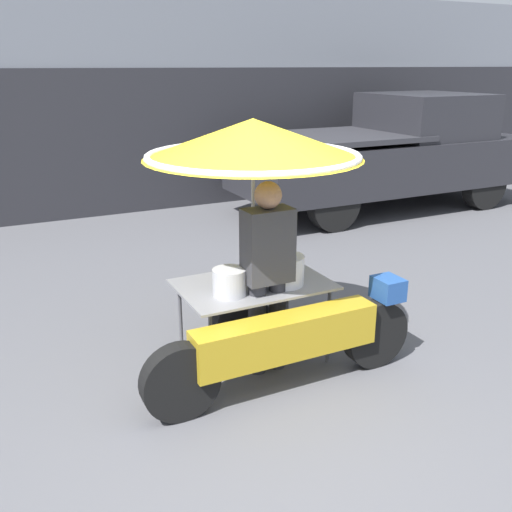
# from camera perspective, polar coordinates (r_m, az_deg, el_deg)

# --- Properties ---
(ground_plane) EXTENTS (36.00, 36.00, 0.00)m
(ground_plane) POSITION_cam_1_polar(r_m,az_deg,el_deg) (3.97, 3.03, -18.07)
(ground_plane) COLOR #56565B
(shopfront_building) EXTENTS (28.00, 2.06, 3.56)m
(shopfront_building) POSITION_cam_1_polar(r_m,az_deg,el_deg) (10.46, -18.30, 14.45)
(shopfront_building) COLOR gray
(shopfront_building) RESTS_ON ground
(vendor_motorcycle_cart) EXTENTS (2.24, 1.67, 1.99)m
(vendor_motorcycle_cart) POSITION_cam_1_polar(r_m,az_deg,el_deg) (4.34, 0.31, 6.86)
(vendor_motorcycle_cart) COLOR black
(vendor_motorcycle_cart) RESTS_ON ground
(vendor_person) EXTENTS (0.38, 0.22, 1.55)m
(vendor_person) POSITION_cam_1_polar(r_m,az_deg,el_deg) (4.41, 1.17, -1.32)
(vendor_person) COLOR #2D2D33
(vendor_person) RESTS_ON ground
(pickup_truck) EXTENTS (5.13, 1.93, 1.90)m
(pickup_truck) POSITION_cam_1_polar(r_m,az_deg,el_deg) (10.08, 13.30, 9.98)
(pickup_truck) COLOR black
(pickup_truck) RESTS_ON ground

